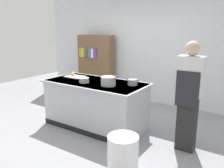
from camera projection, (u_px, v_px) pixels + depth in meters
ground_plane at (96, 126)px, 4.63m from camera, size 10.00×10.00×0.00m
back_wall at (145, 44)px, 5.97m from camera, size 6.40×0.12×3.00m
counter_island at (96, 104)px, 4.51m from camera, size 1.98×0.98×0.90m
cutting_board at (75, 77)px, 4.82m from camera, size 0.40×0.28×0.02m
onion at (73, 74)px, 4.85m from camera, size 0.09×0.09×0.09m
stock_pot at (108, 81)px, 4.11m from camera, size 0.33×0.26×0.16m
sauce_pan at (133, 82)px, 4.15m from camera, size 0.24×0.17×0.10m
mixing_bowl at (84, 80)px, 4.33m from camera, size 0.19×0.19×0.09m
juice_cup at (105, 78)px, 4.50m from camera, size 0.07×0.07×0.10m
trash_bin at (123, 154)px, 3.09m from camera, size 0.42×0.42×0.52m
person_chef at (189, 95)px, 3.52m from camera, size 0.38×0.25×1.72m
bookshelf at (96, 65)px, 6.61m from camera, size 1.10×0.31×1.70m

